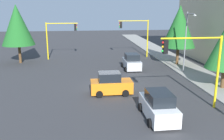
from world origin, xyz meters
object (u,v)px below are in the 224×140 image
(traffic_signal_near_left, at_px, (196,58))
(street_lamp_curbside, at_px, (187,36))
(car_white, at_px, (158,106))
(traffic_signal_far_right, at_px, (60,33))
(car_silver, at_px, (132,62))
(traffic_signal_far_left, at_px, (136,31))
(tree_roadside_mid, at_px, (179,26))
(car_orange, at_px, (111,84))
(tree_opposite_side, at_px, (17,25))

(traffic_signal_near_left, height_order, street_lamp_curbside, street_lamp_curbside)
(traffic_signal_near_left, xyz_separation_m, car_white, (1.32, -3.04, -3.01))
(traffic_signal_far_right, distance_m, car_silver, 12.19)
(traffic_signal_far_left, relative_size, traffic_signal_near_left, 1.03)
(tree_roadside_mid, relative_size, car_orange, 2.14)
(car_white, distance_m, car_silver, 13.95)
(tree_roadside_mid, bearing_deg, traffic_signal_near_left, -17.18)
(traffic_signal_near_left, bearing_deg, traffic_signal_far_right, -150.48)
(traffic_signal_near_left, height_order, car_white, traffic_signal_near_left)
(car_orange, bearing_deg, street_lamp_curbside, 121.33)
(traffic_signal_far_right, xyz_separation_m, car_white, (21.32, 8.28, -2.93))
(street_lamp_curbside, distance_m, tree_roadside_mid, 4.53)
(tree_opposite_side, relative_size, car_white, 1.89)
(car_white, bearing_deg, street_lamp_curbside, 149.00)
(traffic_signal_near_left, xyz_separation_m, car_orange, (-4.00, -5.69, -3.01))
(traffic_signal_far_right, relative_size, tree_opposite_side, 0.68)
(tree_opposite_side, bearing_deg, traffic_signal_near_left, 42.81)
(street_lamp_curbside, bearing_deg, tree_opposite_side, -112.55)
(traffic_signal_far_left, bearing_deg, traffic_signal_far_right, -90.00)
(traffic_signal_near_left, bearing_deg, car_orange, -125.12)
(street_lamp_curbside, distance_m, tree_opposite_side, 21.89)
(traffic_signal_far_right, bearing_deg, car_silver, 51.26)
(street_lamp_curbside, height_order, tree_roadside_mid, tree_roadside_mid)
(tree_roadside_mid, height_order, car_silver, tree_roadside_mid)
(tree_roadside_mid, distance_m, car_orange, 14.77)
(traffic_signal_near_left, height_order, car_orange, traffic_signal_near_left)
(traffic_signal_far_right, bearing_deg, car_orange, 19.40)
(car_orange, bearing_deg, car_white, 26.42)
(traffic_signal_far_left, xyz_separation_m, car_orange, (16.00, -5.71, -3.12))
(traffic_signal_far_right, relative_size, car_silver, 1.44)
(car_silver, bearing_deg, traffic_signal_far_right, -128.74)
(car_silver, bearing_deg, traffic_signal_far_left, 164.01)
(traffic_signal_near_left, xyz_separation_m, street_lamp_curbside, (-9.61, 3.53, 0.44))
(traffic_signal_far_left, height_order, street_lamp_curbside, street_lamp_curbside)
(traffic_signal_far_right, distance_m, traffic_signal_near_left, 22.98)
(traffic_signal_far_left, height_order, traffic_signal_far_right, traffic_signal_far_left)
(traffic_signal_far_left, height_order, car_orange, traffic_signal_far_left)
(tree_opposite_side, xyz_separation_m, car_white, (19.32, 13.63, -4.29))
(car_orange, height_order, car_silver, same)
(car_orange, bearing_deg, car_silver, 157.32)
(tree_opposite_side, relative_size, car_silver, 2.12)
(tree_roadside_mid, height_order, tree_opposite_side, tree_opposite_side)
(traffic_signal_near_left, height_order, tree_opposite_side, tree_opposite_side)
(traffic_signal_far_left, bearing_deg, car_orange, -19.65)
(traffic_signal_far_right, relative_size, traffic_signal_near_left, 0.98)
(tree_roadside_mid, relative_size, tree_opposite_side, 0.98)
(traffic_signal_near_left, bearing_deg, tree_opposite_side, -137.19)
(street_lamp_curbside, height_order, car_silver, street_lamp_curbside)
(traffic_signal_far_right, xyz_separation_m, traffic_signal_near_left, (20.00, 11.32, 0.08))
(traffic_signal_far_left, distance_m, tree_opposite_side, 16.86)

